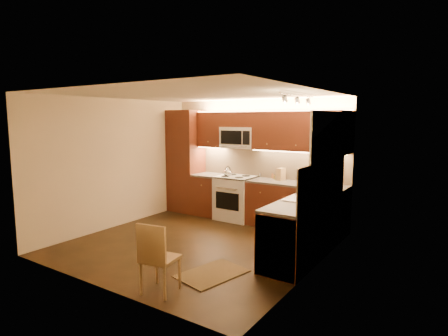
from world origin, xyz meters
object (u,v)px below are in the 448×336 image
Objects in this scene: stove at (236,198)px; knife_block at (281,174)px; sink at (308,193)px; dining_chair at (160,257)px; kettle at (228,171)px; soap_bottle at (332,189)px; toaster_oven at (320,177)px; microwave at (239,138)px.

knife_block is (0.95, 0.17, 0.56)m from stove.
sink is at bearing -29.36° from stove.
knife_block is 0.27× the size of dining_chair.
sink is 2.35m from kettle.
knife_block is at bearing 157.86° from soap_bottle.
toaster_oven reaches higher than dining_chair.
microwave is at bearing 77.90° from kettle.
kettle is 2.43m from soap_bottle.
sink is at bearing -11.05° from kettle.
toaster_oven reaches higher than kettle.
kettle is 0.48× the size of toaster_oven.
microwave is 0.88× the size of sink.
soap_bottle is (0.24, 0.44, 0.01)m from sink.
kettle reaches higher than dining_chair.
microwave reaches higher than knife_block.
stove is 1.27m from microwave.
microwave reaches higher than stove.
toaster_oven is (1.73, 0.19, 0.57)m from stove.
kettle is at bearing -116.54° from microwave.
knife_block reaches higher than kettle.
microwave is at bearing 175.83° from toaster_oven.
sink is 4.01× the size of kettle.
dining_chair is at bearing -103.90° from soap_bottle.
dining_chair is at bearing -56.64° from kettle.
microwave reaches higher than sink.
stove is 1.83m from toaster_oven.
soap_bottle is (2.24, -0.68, 0.52)m from stove.
microwave is 4.54× the size of soap_bottle.
stove is at bearing 174.46° from soap_bottle.
sink is (2.00, -1.12, 0.52)m from stove.
toaster_oven is at bearing 131.69° from soap_bottle.
knife_block is at bearing 80.98° from dining_chair.
sink is at bearing -41.05° from knife_block.
kettle is at bearing -155.12° from knife_block.
kettle is 1.11m from knife_block.
soap_bottle is at bearing -20.04° from microwave.
microwave reaches higher than kettle.
stove is 1.12m from knife_block.
toaster_oven reaches higher than stove.
sink is 0.97× the size of dining_chair.
knife_block is 1.55m from soap_bottle.
microwave is at bearing -167.73° from knife_block.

